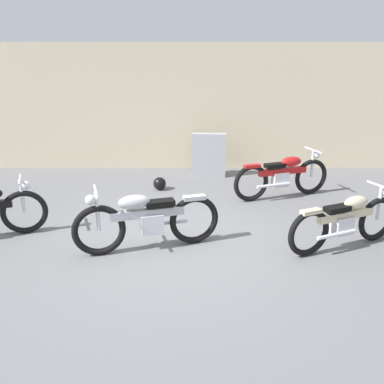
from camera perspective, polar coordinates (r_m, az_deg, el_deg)
The scene contains 7 objects.
ground_plane at distance 6.17m, azimuth -3.52°, elevation -7.29°, with size 40.00×40.00×0.00m, color slate.
building_wall at distance 10.08m, azimuth -2.28°, elevation 11.78°, with size 18.00×0.30×2.97m, color beige.
stone_marker at distance 9.39m, azimuth 2.17°, elevation 5.17°, with size 0.77×0.20×1.01m, color #9E9EA3.
helmet at distance 8.55m, azimuth -4.76°, elevation 1.18°, with size 0.27×0.27×0.27m, color black.
motorcycle_silver at distance 5.87m, azimuth -6.57°, elevation -3.86°, with size 2.07×0.83×0.96m.
motorcycle_red at distance 8.17m, azimuth 12.41°, elevation 2.25°, with size 1.98×0.87×0.92m.
motorcycle_cream at distance 6.30m, azimuth 20.53°, elevation -3.74°, with size 1.83×0.94×0.88m.
Camera 1 is at (0.35, -5.53, 2.70)m, focal length 38.09 mm.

